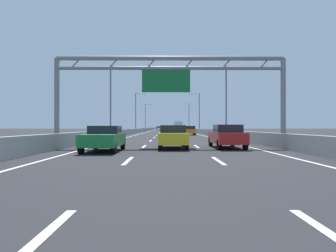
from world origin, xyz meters
name	(u,v)px	position (x,y,z in m)	size (l,w,h in m)	color
ground_plane	(167,131)	(0.00, 100.00, 0.00)	(260.00, 260.00, 0.00)	#262628
lane_dash_left_0	(32,246)	(-1.80, 3.50, 0.01)	(0.16, 3.00, 0.01)	white
lane_dash_left_1	(128,161)	(-1.80, 12.50, 0.01)	(0.16, 3.00, 0.01)	white
lane_dash_left_2	(144,147)	(-1.80, 21.50, 0.01)	(0.16, 3.00, 0.01)	white
lane_dash_left_3	(151,141)	(-1.80, 30.50, 0.01)	(0.16, 3.00, 0.01)	white
lane_dash_left_4	(154,138)	(-1.80, 39.50, 0.01)	(0.16, 3.00, 0.01)	white
lane_dash_left_5	(156,136)	(-1.80, 48.50, 0.01)	(0.16, 3.00, 0.01)	white
lane_dash_left_6	(158,134)	(-1.80, 57.50, 0.01)	(0.16, 3.00, 0.01)	white
lane_dash_left_7	(159,133)	(-1.80, 66.50, 0.01)	(0.16, 3.00, 0.01)	white
lane_dash_left_8	(160,132)	(-1.80, 75.50, 0.01)	(0.16, 3.00, 0.01)	white
lane_dash_left_9	(161,132)	(-1.80, 84.50, 0.01)	(0.16, 3.00, 0.01)	white
lane_dash_left_10	(161,131)	(-1.80, 93.50, 0.01)	(0.16, 3.00, 0.01)	white
lane_dash_left_11	(162,131)	(-1.80, 102.50, 0.01)	(0.16, 3.00, 0.01)	white
lane_dash_left_12	(162,131)	(-1.80, 111.50, 0.01)	(0.16, 3.00, 0.01)	white
lane_dash_left_13	(162,130)	(-1.80, 120.50, 0.01)	(0.16, 3.00, 0.01)	white
lane_dash_left_14	(163,130)	(-1.80, 129.50, 0.01)	(0.16, 3.00, 0.01)	white
lane_dash_left_15	(163,130)	(-1.80, 138.50, 0.01)	(0.16, 3.00, 0.01)	white
lane_dash_left_16	(163,130)	(-1.80, 147.50, 0.01)	(0.16, 3.00, 0.01)	white
lane_dash_left_17	(163,129)	(-1.80, 156.50, 0.01)	(0.16, 3.00, 0.01)	white
lane_dash_right_1	(218,161)	(1.80, 12.50, 0.01)	(0.16, 3.00, 0.01)	white
lane_dash_right_2	(197,147)	(1.80, 21.50, 0.01)	(0.16, 3.00, 0.01)	white
lane_dash_right_3	(188,141)	(1.80, 30.50, 0.01)	(0.16, 3.00, 0.01)	white
lane_dash_right_4	(183,138)	(1.80, 39.50, 0.01)	(0.16, 3.00, 0.01)	white
lane_dash_right_5	(180,136)	(1.80, 48.50, 0.01)	(0.16, 3.00, 0.01)	white
lane_dash_right_6	(178,134)	(1.80, 57.50, 0.01)	(0.16, 3.00, 0.01)	white
lane_dash_right_7	(176,133)	(1.80, 66.50, 0.01)	(0.16, 3.00, 0.01)	white
lane_dash_right_8	(175,132)	(1.80, 75.50, 0.01)	(0.16, 3.00, 0.01)	white
lane_dash_right_9	(174,132)	(1.80, 84.50, 0.01)	(0.16, 3.00, 0.01)	white
lane_dash_right_10	(173,131)	(1.80, 93.50, 0.01)	(0.16, 3.00, 0.01)	white
lane_dash_right_11	(173,131)	(1.80, 102.50, 0.01)	(0.16, 3.00, 0.01)	white
lane_dash_right_12	(172,131)	(1.80, 111.50, 0.01)	(0.16, 3.00, 0.01)	white
lane_dash_right_13	(172,130)	(1.80, 120.50, 0.01)	(0.16, 3.00, 0.01)	white
lane_dash_right_14	(171,130)	(1.80, 129.50, 0.01)	(0.16, 3.00, 0.01)	white
lane_dash_right_15	(171,130)	(1.80, 138.50, 0.01)	(0.16, 3.00, 0.01)	white
lane_dash_right_16	(171,130)	(1.80, 147.50, 0.01)	(0.16, 3.00, 0.01)	white
lane_dash_right_17	(171,129)	(1.80, 156.50, 0.01)	(0.16, 3.00, 0.01)	white
edge_line_left	(149,132)	(-5.25, 88.00, 0.01)	(0.16, 176.00, 0.01)	white
edge_line_right	(186,132)	(5.25, 88.00, 0.01)	(0.16, 176.00, 0.01)	white
barrier_left	(147,129)	(-6.90, 110.00, 0.47)	(0.45, 220.00, 0.95)	#9E9E99
barrier_right	(187,129)	(6.90, 110.00, 0.47)	(0.45, 220.00, 0.95)	#9E9E99
sign_gantry	(170,77)	(-0.04, 22.16, 4.84)	(16.35, 0.36, 6.36)	gray
streetlamp_left_mid	(112,96)	(-7.47, 41.88, 5.40)	(2.58, 0.28, 9.50)	slate
streetlamp_right_mid	(224,96)	(7.47, 41.88, 5.40)	(2.58, 0.28, 9.50)	slate
streetlamp_left_far	(137,110)	(-7.47, 76.19, 5.40)	(2.58, 0.28, 9.50)	slate
streetlamp_right_far	(198,110)	(7.47, 76.19, 5.40)	(2.58, 0.28, 9.50)	slate
streetlamp_left_distant	(146,115)	(-7.47, 110.50, 5.40)	(2.58, 0.28, 9.50)	slate
streetlamp_right_distant	(188,115)	(7.47, 110.50, 5.40)	(2.58, 0.28, 9.50)	slate
black_car	(182,129)	(3.72, 80.57, 0.78)	(1.71, 4.43, 1.51)	black
yellow_car	(173,136)	(0.13, 19.78, 0.75)	(1.75, 4.60, 1.45)	yellow
red_car	(227,136)	(3.58, 20.03, 0.77)	(1.75, 4.68, 1.49)	red
blue_car	(167,128)	(0.13, 127.55, 0.76)	(1.71, 4.17, 1.48)	#2347AD
white_car	(158,128)	(-3.37, 122.52, 0.76)	(1.73, 4.19, 1.50)	silver
orange_car	(190,130)	(3.50, 51.12, 0.77)	(1.78, 4.23, 1.49)	orange
green_car	(104,138)	(-3.72, 17.40, 0.73)	(1.85, 4.42, 1.41)	#1E7A38
box_truck	(178,126)	(3.43, 99.79, 1.64)	(2.43, 8.47, 2.93)	#194799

